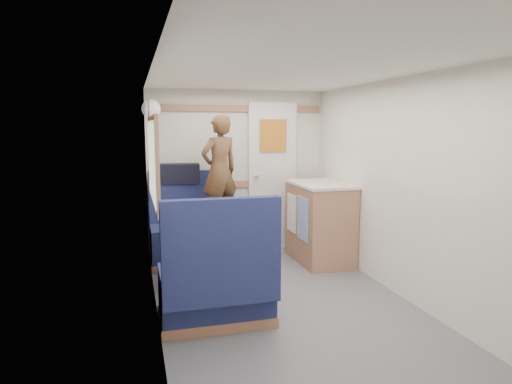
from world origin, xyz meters
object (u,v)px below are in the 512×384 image
object	(u,v)px
dome_light	(151,109)
wine_glass	(186,205)
dinette_table	(200,231)
orange_fruit	(223,209)
bench_near	(217,288)
bread_loaf	(216,203)
salt_grinder	(197,213)
beer_glass	(221,208)
pepper_grinder	(210,211)
tray	(209,219)
bench_far	(190,237)
galley_counter	(319,222)
tumbler_left	(180,217)
duffel_bag	(179,173)
person	(219,171)
cheese_block	(201,218)

from	to	relation	value
dome_light	wine_glass	xyz separation A→B (m)	(0.24, -0.95, -0.91)
dinette_table	orange_fruit	bearing A→B (deg)	-11.86
bench_near	bread_loaf	bearing A→B (deg)	79.71
salt_grinder	bench_near	bearing A→B (deg)	-86.87
beer_glass	pepper_grinder	distance (m)	0.19
dome_light	bread_loaf	bearing A→B (deg)	-37.68
bench_near	tray	size ratio (longest dim) A/B	3.38
bench_far	bench_near	world-z (taller)	same
dinette_table	bench_near	bearing A→B (deg)	-90.00
tray	salt_grinder	size ratio (longest dim) A/B	3.75
galley_counter	tumbler_left	bearing A→B (deg)	-152.63
duffel_bag	beer_glass	world-z (taller)	duffel_bag
person	salt_grinder	bearing A→B (deg)	43.28
orange_fruit	galley_counter	bearing A→B (deg)	25.43
tumbler_left	cheese_block	bearing A→B (deg)	2.97
bench_far	salt_grinder	world-z (taller)	bench_far
dome_light	bench_far	bearing A→B (deg)	2.12
cheese_block	orange_fruit	bearing A→B (deg)	46.95
tray	tumbler_left	distance (m)	0.29
duffel_bag	cheese_block	bearing A→B (deg)	-85.17
bench_near	bread_loaf	xyz separation A→B (m)	(0.23, 1.24, 0.47)
orange_fruit	pepper_grinder	size ratio (longest dim) A/B	0.78
tumbler_left	bread_loaf	bearing A→B (deg)	57.32
bench_far	wine_glass	world-z (taller)	bench_far
dinette_table	bench_far	world-z (taller)	bench_far
bench_far	pepper_grinder	size ratio (longest dim) A/B	10.48
wine_glass	bread_loaf	xyz separation A→B (m)	(0.37, 0.47, -0.08)
beer_glass	dome_light	bearing A→B (deg)	127.26
beer_glass	pepper_grinder	size ratio (longest dim) A/B	1.02
bread_loaf	tumbler_left	bearing A→B (deg)	-122.68
dinette_table	salt_grinder	size ratio (longest dim) A/B	11.10
bench_near	person	xyz separation A→B (m)	(0.33, 1.61, 0.77)
dome_light	orange_fruit	world-z (taller)	dome_light
bench_far	person	size ratio (longest dim) A/B	0.84
bench_far	salt_grinder	size ratio (longest dim) A/B	12.67
bench_near	person	distance (m)	1.81
person	pepper_grinder	xyz separation A→B (m)	(-0.25, -0.82, -0.30)
dome_light	pepper_grinder	bearing A→B (deg)	-62.90
duffel_bag	orange_fruit	xyz separation A→B (m)	(0.30, -1.17, -0.24)
duffel_bag	bread_loaf	distance (m)	0.84
person	tray	world-z (taller)	person
duffel_bag	tray	bearing A→B (deg)	-81.50
salt_grinder	duffel_bag	bearing A→B (deg)	92.00
bench_far	person	distance (m)	0.85
person	galley_counter	bearing A→B (deg)	148.16
bread_loaf	person	bearing A→B (deg)	73.81
galley_counter	tray	distance (m)	1.64
galley_counter	duffel_bag	distance (m)	1.74
bench_far	cheese_block	distance (m)	1.27
dinette_table	tray	xyz separation A→B (m)	(0.05, -0.22, 0.16)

